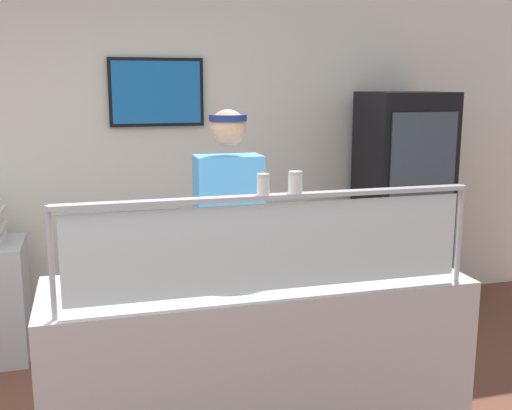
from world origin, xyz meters
name	(u,v)px	position (x,y,z in m)	size (l,w,h in m)	color
ground_plane	(228,392)	(1.04, 1.00, 0.00)	(12.00, 12.00, 0.00)	brown
shop_rear_unit	(186,152)	(1.04, 2.44, 1.36)	(6.48, 0.13, 2.70)	silver
serving_counter	(257,369)	(1.04, 0.34, 0.47)	(2.08, 0.68, 0.95)	#BCB7B2
sneeze_guard	(274,234)	(1.04, 0.06, 1.25)	(1.91, 0.06, 0.48)	#B2B5BC
pizza_tray	(229,277)	(0.90, 0.36, 0.97)	(0.45, 0.45, 0.04)	#9EA0A8
pizza_server	(229,274)	(0.90, 0.34, 0.99)	(0.07, 0.28, 0.01)	#ADAFB7
parmesan_shaker	(263,186)	(0.99, 0.06, 1.47)	(0.06, 0.06, 0.09)	white
pepper_flake_shaker	(295,184)	(1.14, 0.06, 1.47)	(0.06, 0.06, 0.10)	white
worker_figure	(230,240)	(1.04, 0.93, 1.01)	(0.41, 0.50, 1.76)	#23232D
drink_fridge	(402,205)	(2.75, 2.00, 0.92)	(0.65, 0.61, 1.84)	black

